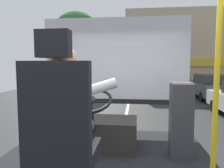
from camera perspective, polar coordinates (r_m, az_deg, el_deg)
name	(u,v)px	position (r m, az deg, el deg)	size (l,w,h in m)	color
ground	(129,102)	(10.94, 4.68, -4.95)	(18.00, 44.00, 0.06)	#2B2B2B
driver_seat	(62,139)	(1.61, -13.67, -14.59)	(0.48, 0.48, 1.37)	black
bus_driver	(66,108)	(1.66, -12.52, -6.58)	(0.77, 0.54, 0.78)	#282833
steering_console	(96,131)	(2.94, -4.30, -12.87)	(1.10, 0.99, 0.86)	#282623
handrail_pole	(217,80)	(1.92, 26.81, 0.96)	(0.04, 0.04, 2.03)	gold
fare_box	(181,120)	(2.73, 18.40, -9.36)	(0.26, 0.23, 0.93)	#333338
windshield_panel	(115,70)	(3.60, 0.84, 3.74)	(2.50, 0.08, 1.48)	silver
street_tree	(77,35)	(14.45, -9.70, 13.07)	(3.11, 3.11, 5.46)	#4C3828
shop_building	(187,51)	(18.57, 19.82, 8.41)	(10.01, 4.66, 6.07)	tan
parked_car_charcoal	(212,86)	(13.13, 25.68, -0.50)	(1.91, 4.16, 1.38)	#474C51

